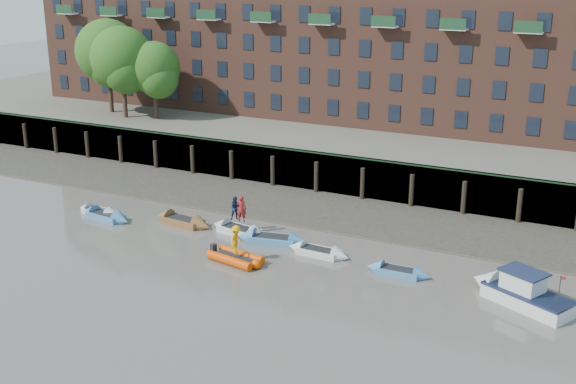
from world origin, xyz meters
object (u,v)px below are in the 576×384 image
Objects in this scene: rowboat_3 at (239,231)px; person_rib_crew at (236,240)px; rowboat_6 at (398,272)px; rowboat_1 at (105,216)px; rib_tender at (237,258)px; person_rower_b at (236,208)px; rowboat_4 at (272,239)px; rowboat_2 at (182,221)px; motor_launch at (512,289)px; person_rower_a at (241,209)px; rowboat_0 at (99,212)px; rowboat_5 at (318,252)px.

person_rib_crew is (2.35, -4.33, 1.28)m from rowboat_3.
rowboat_1 is at bearing 179.37° from rowboat_6.
rowboat_3 is at bearing 129.88° from rib_tender.
rowboat_3 is at bearing -63.41° from person_rower_b.
rowboat_4 is 2.81× the size of person_rib_crew.
rowboat_2 is at bearing 56.80° from person_rib_crew.
person_rower_b reaches higher than rib_tender.
motor_launch is at bearing -42.88° from person_rower_b.
motor_launch is 18.76m from person_rower_a.
rowboat_1 is 0.96× the size of rowboat_3.
rowboat_5 is at bearing 7.19° from rowboat_0.
rowboat_6 reaches higher than rib_tender.
rowboat_2 is 4.60m from rowboat_3.
rowboat_5 reaches higher than rowboat_0.
rowboat_2 is 2.68× the size of person_rower_a.
rowboat_3 is 2.63× the size of person_rower_a.
rib_tender is at bearing -165.28° from rowboat_6.
person_rib_crew is (13.73, -3.07, 1.32)m from rowboat_0.
rowboat_0 is at bearing 178.02° from rowboat_6.
rowboat_5 is at bearing 0.85° from rowboat_3.
rowboat_5 is at bearing -19.65° from rowboat_4.
rowboat_4 is 1.28× the size of rowboat_6.
rowboat_6 is at bearing -4.41° from rowboat_5.
rib_tender is at bearing -4.06° from rowboat_1.
person_rower_b is (-0.35, 0.18, 1.53)m from rowboat_3.
rowboat_5 reaches higher than rib_tender.
rowboat_0 is 11.73m from person_rower_a.
person_rib_crew is at bearing -6.30° from rowboat_0.
rowboat_6 is at bearing 154.60° from person_rower_a.
person_rib_crew is at bearing -52.04° from rowboat_3.
rowboat_4 is at bearing 20.27° from motor_launch.
rowboat_3 reaches higher than rib_tender.
rowboat_6 is at bearing 5.47° from rowboat_0.
rowboat_4 reaches higher than rowboat_0.
rowboat_6 is at bearing -76.75° from person_rib_crew.
rowboat_3 is 1.57m from person_rower_b.
rowboat_6 is at bearing 1.19° from rowboat_2.
person_rower_a is (11.54, 1.35, 1.64)m from rowboat_0.
rowboat_2 is at bearing 148.82° from person_rower_b.
motor_launch is 3.46× the size of person_rib_crew.
rowboat_2 is (5.70, 1.60, 0.02)m from rowboat_1.
rowboat_1 is 0.94× the size of rowboat_2.
rowboat_5 is 12.35m from motor_launch.
person_rower_b is at bearing 13.73° from rowboat_0.
person_rower_a reaches higher than rowboat_3.
rowboat_6 is at bearing 22.36° from motor_launch.
motor_launch reaches higher than rowboat_4.
person_rib_crew reaches higher than rib_tender.
person_rower_b reaches higher than rowboat_4.
rowboat_2 reaches higher than rowboat_0.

